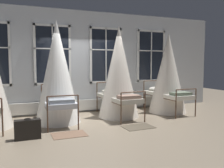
# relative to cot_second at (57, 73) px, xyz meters

# --- Properties ---
(ground) EXTENTS (19.52, 19.52, 0.00)m
(ground) POSITION_rel_cot_second_xyz_m (0.96, -0.18, -1.40)
(ground) COLOR gray
(back_wall_with_windows) EXTENTS (10.76, 0.10, 3.45)m
(back_wall_with_windows) POSITION_rel_cot_second_xyz_m (0.96, 1.23, 0.33)
(back_wall_with_windows) COLOR silver
(back_wall_with_windows) RESTS_ON ground
(window_bank) EXTENTS (6.68, 0.10, 2.85)m
(window_bank) POSITION_rel_cot_second_xyz_m (0.96, 1.11, -0.19)
(window_bank) COLOR black
(window_bank) RESTS_ON ground
(cot_second) EXTENTS (1.28, 1.97, 2.88)m
(cot_second) POSITION_rel_cot_second_xyz_m (0.00, 0.00, 0.00)
(cot_second) COLOR #4C3323
(cot_second) RESTS_ON ground
(cot_third) EXTENTS (1.28, 1.97, 2.83)m
(cot_third) POSITION_rel_cot_second_xyz_m (1.90, 0.03, -0.03)
(cot_third) COLOR #4C3323
(cot_third) RESTS_ON ground
(cot_fourth) EXTENTS (1.28, 1.96, 2.70)m
(cot_fourth) POSITION_rel_cot_second_xyz_m (3.74, 0.06, -0.09)
(cot_fourth) COLOR #4C3323
(cot_fourth) RESTS_ON ground
(rug_second) EXTENTS (0.80, 0.56, 0.01)m
(rug_second) POSITION_rel_cot_second_xyz_m (0.04, -1.31, -1.39)
(rug_second) COLOR brown
(rug_second) RESTS_ON ground
(rug_third) EXTENTS (0.81, 0.58, 0.01)m
(rug_third) POSITION_rel_cot_second_xyz_m (1.87, -1.31, -1.39)
(rug_third) COLOR brown
(rug_third) RESTS_ON ground
(suitcase_dark) EXTENTS (0.56, 0.21, 0.47)m
(suitcase_dark) POSITION_rel_cot_second_xyz_m (-0.88, -1.29, -1.18)
(suitcase_dark) COLOR black
(suitcase_dark) RESTS_ON ground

